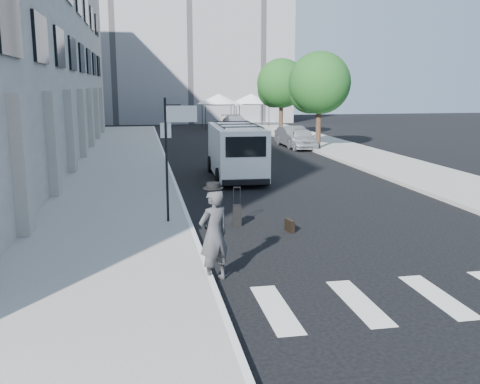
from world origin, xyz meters
name	(u,v)px	position (x,y,z in m)	size (l,w,h in m)	color
ground	(285,255)	(0.00, 0.00, 0.00)	(120.00, 120.00, 0.00)	black
sidewalk_left	(122,163)	(-4.25, 16.00, 0.07)	(4.50, 48.00, 0.15)	gray
sidewalk_right	(339,148)	(9.00, 20.00, 0.07)	(4.00, 56.00, 0.15)	gray
building_far	(184,7)	(2.00, 50.00, 12.50)	(22.00, 12.00, 25.00)	slate
sign_pole	(174,134)	(-2.36, 3.20, 2.65)	(1.03, 0.07, 3.50)	black
tree_near	(317,85)	(7.50, 20.15, 3.97)	(3.80, 3.83, 6.03)	black
tree_far	(280,85)	(7.50, 29.15, 3.97)	(3.80, 3.83, 6.03)	black
tent_left	(219,99)	(4.00, 38.00, 2.71)	(4.00, 4.00, 3.20)	black
tent_right	(251,99)	(7.20, 38.50, 2.71)	(4.00, 4.00, 3.20)	black
businessman	(214,235)	(-1.90, -1.36, 0.97)	(0.71, 0.47, 1.95)	#363638
briefcase	(290,226)	(0.67, 2.00, 0.17)	(0.12, 0.44, 0.34)	black
suitcase	(237,215)	(-0.62, 3.00, 0.29)	(0.30, 0.42, 1.09)	black
cargo_van	(236,151)	(0.77, 11.00, 1.18)	(2.32, 6.08, 2.26)	white
parked_car_a	(301,138)	(6.80, 20.92, 0.66)	(1.57, 3.89, 1.33)	#AFB2B8
parked_car_b	(293,137)	(6.58, 21.96, 0.68)	(1.43, 4.10, 1.35)	#595C60
parked_car_c	(235,123)	(5.00, 34.77, 0.69)	(1.95, 4.79, 1.39)	#95999C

